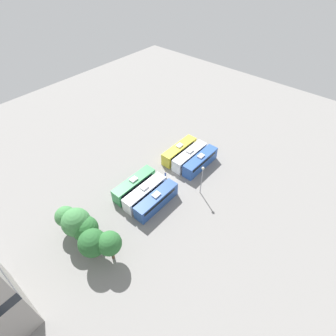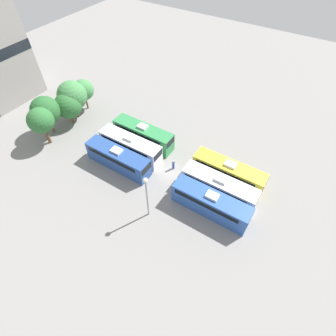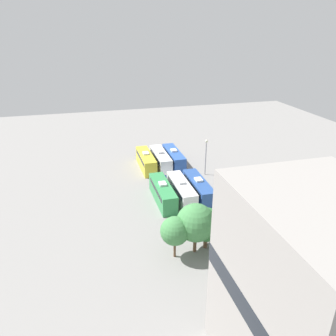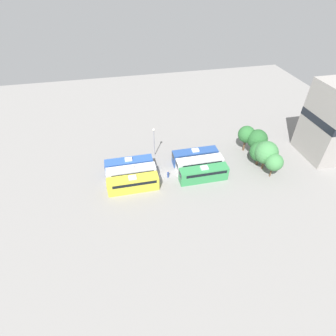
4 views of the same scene
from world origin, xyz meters
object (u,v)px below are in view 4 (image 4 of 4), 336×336
tree_3 (266,153)px  tree_4 (274,162)px  bus_4 (200,164)px  tree_2 (260,152)px  bus_5 (204,173)px  bus_1 (132,173)px  tree_0 (247,134)px  light_pole (154,137)px  bus_3 (195,156)px  bus_0 (129,165)px  worker_person (168,174)px  bus_2 (133,183)px  tree_1 (257,139)px

tree_3 → tree_4: (2.94, 0.37, -0.53)m
bus_4 → tree_2: (0.82, 13.99, 1.87)m
bus_5 → tree_3: tree_3 is taller
bus_1 → bus_5: 15.64m
tree_0 → tree_3: (7.75, 1.08, -0.09)m
light_pole → bus_3: bearing=62.0°
bus_5 → tree_3: size_ratio=1.49×
bus_1 → bus_5: same height
bus_0 → bus_4: same height
worker_person → tree_4: bearing=78.4°
bus_3 → tree_2: tree_2 is taller
bus_2 → light_pole: size_ratio=1.41×
bus_2 → tree_1: 31.22m
worker_person → tree_0: tree_0 is taller
tree_1 → bus_2: bearing=-78.6°
tree_0 → tree_1: bearing=36.4°
bus_1 → bus_3: size_ratio=1.00×
bus_2 → tree_1: (-6.13, 30.49, 2.65)m
tree_0 → tree_2: bearing=5.8°
bus_3 → tree_4: 17.40m
tree_2 → tree_3: bearing=15.2°
tree_0 → tree_1: (2.32, 1.71, -0.19)m
bus_4 → bus_0: bearing=-100.9°
bus_0 → light_pole: bearing=126.4°
bus_5 → worker_person: bearing=-108.4°
bus_2 → bus_3: 16.59m
bus_4 → worker_person: bearing=-83.2°
bus_2 → bus_5: (0.11, 15.30, 0.00)m
tree_0 → tree_2: 6.14m
bus_4 → tree_3: tree_3 is taller
tree_0 → bus_1: bearing=-79.7°
bus_2 → bus_4: bearing=101.9°
bus_3 → tree_4: bearing=59.9°
bus_1 → worker_person: size_ratio=6.01×
bus_1 → bus_4: (-0.01, 15.39, 0.00)m
bus_0 → bus_5: 16.75m
bus_4 → tree_2: tree_2 is taller
bus_0 → tree_0: size_ratio=1.58×
light_pole → tree_2: light_pole is taller
bus_0 → light_pole: light_pole is taller
bus_0 → tree_3: (5.55, 30.06, 2.75)m
tree_0 → tree_1: size_ratio=0.98×
bus_0 → worker_person: bus_0 is taller
bus_0 → worker_person: bearing=64.3°
light_pole → tree_2: size_ratio=1.26×
bus_0 → light_pole: size_ratio=1.41×
bus_4 → bus_5: 3.35m
tree_0 → bus_5: bearing=-57.6°
bus_2 → tree_4: 30.41m
bus_4 → tree_2: bearing=86.6°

